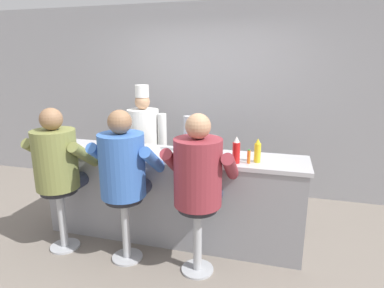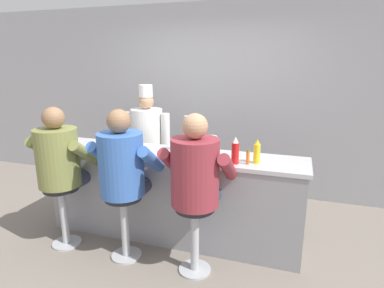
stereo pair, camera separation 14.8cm
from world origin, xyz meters
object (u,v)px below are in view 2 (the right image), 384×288
(diner_seated_blue, at_px, (124,168))
(water_pitcher_clear, at_px, (211,147))
(hot_sauce_bottle_orange, at_px, (248,157))
(diner_seated_olive, at_px, (61,161))
(cook_in_whites_near, at_px, (148,141))
(cup_stack_steel, at_px, (188,134))
(mustard_bottle_yellow, at_px, (257,152))
(breakfast_plate, at_px, (145,153))
(coffee_mug_white, at_px, (67,145))
(diner_seated_maroon, at_px, (196,176))
(ketchup_bottle_red, at_px, (235,151))
(napkin_dispenser_chrome, at_px, (186,153))
(cereal_bowl, at_px, (127,147))

(diner_seated_blue, bearing_deg, water_pitcher_clear, 31.55)
(hot_sauce_bottle_orange, xyz_separation_m, water_pitcher_clear, (-0.39, 0.10, 0.04))
(water_pitcher_clear, xyz_separation_m, diner_seated_olive, (-1.45, -0.45, -0.16))
(diner_seated_olive, relative_size, cook_in_whites_near, 0.92)
(cup_stack_steel, relative_size, cook_in_whites_near, 0.24)
(cook_in_whites_near, bearing_deg, mustard_bottle_yellow, -26.93)
(breakfast_plate, height_order, cup_stack_steel, cup_stack_steel)
(diner_seated_olive, xyz_separation_m, cook_in_whites_near, (0.40, 1.18, -0.03))
(mustard_bottle_yellow, height_order, water_pitcher_clear, mustard_bottle_yellow)
(hot_sauce_bottle_orange, height_order, cup_stack_steel, cup_stack_steel)
(coffee_mug_white, height_order, diner_seated_maroon, diner_seated_maroon)
(ketchup_bottle_red, distance_m, napkin_dispenser_chrome, 0.48)
(cook_in_whites_near, bearing_deg, cereal_bowl, -80.72)
(coffee_mug_white, bearing_deg, cereal_bowl, 12.78)
(breakfast_plate, distance_m, cook_in_whites_near, 0.93)
(ketchup_bottle_red, relative_size, diner_seated_maroon, 0.17)
(mustard_bottle_yellow, distance_m, breakfast_plate, 1.13)
(breakfast_plate, xyz_separation_m, napkin_dispenser_chrome, (0.46, -0.02, 0.05))
(ketchup_bottle_red, height_order, diner_seated_maroon, diner_seated_maroon)
(coffee_mug_white, xyz_separation_m, diner_seated_olive, (0.15, -0.29, -0.09))
(hot_sauce_bottle_orange, bearing_deg, mustard_bottle_yellow, 39.46)
(napkin_dispenser_chrome, height_order, diner_seated_maroon, diner_seated_maroon)
(hot_sauce_bottle_orange, xyz_separation_m, diner_seated_blue, (-1.12, -0.35, -0.11))
(napkin_dispenser_chrome, bearing_deg, hot_sauce_bottle_orange, 3.12)
(cup_stack_steel, distance_m, napkin_dispenser_chrome, 0.29)
(cup_stack_steel, bearing_deg, hot_sauce_bottle_orange, -18.43)
(mustard_bottle_yellow, bearing_deg, cereal_bowl, 178.80)
(cereal_bowl, distance_m, diner_seated_maroon, 1.02)
(cook_in_whites_near, bearing_deg, napkin_dispenser_chrome, -45.59)
(napkin_dispenser_chrome, relative_size, diner_seated_blue, 0.08)
(ketchup_bottle_red, height_order, diner_seated_blue, diner_seated_blue)
(mustard_bottle_yellow, bearing_deg, diner_seated_olive, -167.91)
(cup_stack_steel, height_order, napkin_dispenser_chrome, cup_stack_steel)
(mustard_bottle_yellow, bearing_deg, napkin_dispenser_chrome, -172.05)
(water_pitcher_clear, xyz_separation_m, diner_seated_maroon, (-0.01, -0.45, -0.15))
(hot_sauce_bottle_orange, height_order, napkin_dispenser_chrome, hot_sauce_bottle_orange)
(hot_sauce_bottle_orange, distance_m, breakfast_plate, 1.05)
(water_pitcher_clear, xyz_separation_m, cereal_bowl, (-0.93, -0.01, -0.08))
(mustard_bottle_yellow, bearing_deg, breakfast_plate, -176.13)
(water_pitcher_clear, bearing_deg, napkin_dispenser_chrome, -147.54)
(ketchup_bottle_red, distance_m, hot_sauce_bottle_orange, 0.13)
(mustard_bottle_yellow, height_order, napkin_dispenser_chrome, mustard_bottle_yellow)
(coffee_mug_white, height_order, cup_stack_steel, cup_stack_steel)
(cup_stack_steel, bearing_deg, cook_in_whites_near, 141.90)
(cup_stack_steel, bearing_deg, ketchup_bottle_red, -23.62)
(napkin_dispenser_chrome, bearing_deg, cup_stack_steel, 105.04)
(hot_sauce_bottle_orange, xyz_separation_m, diner_seated_maroon, (-0.39, -0.35, -0.11))
(ketchup_bottle_red, height_order, coffee_mug_white, ketchup_bottle_red)
(cup_stack_steel, xyz_separation_m, diner_seated_olive, (-1.17, -0.57, -0.24))
(breakfast_plate, bearing_deg, diner_seated_olive, -157.02)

